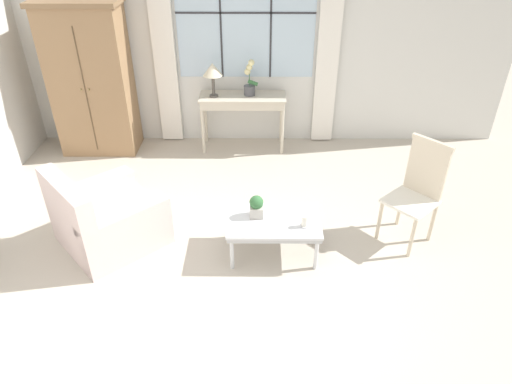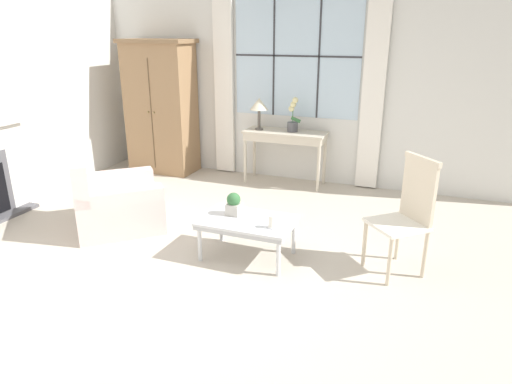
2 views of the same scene
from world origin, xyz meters
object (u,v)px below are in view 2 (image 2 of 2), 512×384
Objects in this scene: console_table at (285,138)px; coffee_table at (247,223)px; side_chair_wooden at (408,209)px; potted_plant_small at (234,204)px; table_lamp at (259,105)px; potted_orchid at (293,119)px; armoire at (161,107)px; pillar_candle at (272,222)px; armchair_upholstered at (115,204)px.

coffee_table is (0.37, -2.33, -0.32)m from console_table.
potted_plant_small is at bearing -171.95° from side_chair_wooden.
table_lamp is at bearing 108.26° from coffee_table.
armoire is at bearing -177.85° from potted_orchid.
potted_orchid is 0.44× the size of side_chair_wooden.
potted_orchid is 2.58m from pillar_candle.
armoire reaches higher than pillar_candle.
side_chair_wooden reaches higher than coffee_table.
potted_orchid is at bearing 8.33° from table_lamp.
side_chair_wooden is (2.19, -2.00, -0.52)m from table_lamp.
potted_plant_small is at bearing -3.41° from armchair_upholstered.
coffee_table is at bearing -71.74° from table_lamp.
side_chair_wooden is at bearing -27.72° from armoire.
armoire is 2.09m from potted_orchid.
armchair_upholstered reaches higher than potted_plant_small.
armoire is 3.35m from coffee_table.
armchair_upholstered is 3.14m from side_chair_wooden.
potted_plant_small is (2.19, -2.22, -0.49)m from armoire.
potted_orchid reaches higher than potted_plant_small.
table_lamp is 2.53m from coffee_table.
pillar_candle reaches higher than coffee_table.
side_chair_wooden reaches higher than potted_plant_small.
potted_plant_small is 1.71× the size of pillar_candle.
potted_plant_small is (0.20, -2.27, -0.16)m from console_table.
table_lamp is at bearing -171.67° from potted_orchid.
armchair_upholstered is 1.69m from coffee_table.
side_chair_wooden is at bearing 18.89° from pillar_candle.
potted_orchid is at bearing 102.82° from pillar_candle.
table_lamp is 0.36× the size of armchair_upholstered.
pillar_candle is at bearing -77.18° from potted_orchid.
armchair_upholstered is 5.60× the size of potted_plant_small.
console_table is at bearing -159.89° from potted_orchid.
armchair_upholstered is at bearing -121.01° from console_table.
armoire is 4.41× the size of table_lamp.
armchair_upholstered is (0.68, -2.13, -0.73)m from armoire.
pillar_candle is at bearing -161.11° from side_chair_wooden.
potted_orchid is at bearing 96.69° from coffee_table.
console_table is 2.73m from side_chair_wooden.
potted_orchid is 3.63× the size of pillar_candle.
side_chair_wooden is 1.21× the size of coffee_table.
side_chair_wooden is (3.80, -2.00, -0.40)m from armoire.
potted_orchid is at bearing 20.11° from console_table.
potted_orchid reaches higher than armchair_upholstered.
armchair_upholstered reaches higher than console_table.
side_chair_wooden reaches higher than pillar_candle.
table_lamp is at bearing 137.58° from side_chair_wooden.
potted_orchid is 2.45m from coffee_table.
armoire is at bearing 135.97° from coffee_table.
coffee_table is at bearing -83.31° from potted_orchid.
potted_plant_small is at bearing -45.40° from armoire.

